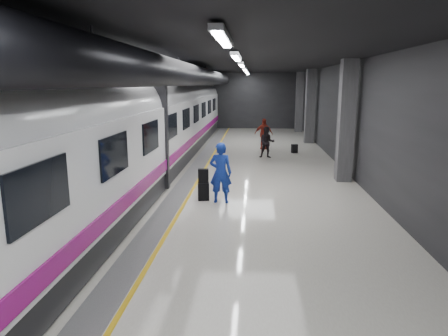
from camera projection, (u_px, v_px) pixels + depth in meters
name	position (u px, v px, depth m)	size (l,w,h in m)	color
ground	(219.00, 192.00, 13.62)	(40.00, 40.00, 0.00)	silver
platform_hall	(213.00, 86.00, 13.84)	(10.02, 40.02, 4.51)	black
train	(123.00, 131.00, 13.44)	(3.05, 38.00, 4.05)	black
traveler_main	(221.00, 173.00, 12.24)	(0.69, 0.45, 1.89)	#1932BF
suitcase_main	(204.00, 191.00, 12.61)	(0.35, 0.22, 0.57)	black
shoulder_bag	(203.00, 176.00, 12.53)	(0.33, 0.17, 0.44)	black
traveler_far_a	(267.00, 142.00, 19.74)	(0.76, 0.59, 1.55)	black
traveler_far_b	(264.00, 134.00, 22.43)	(1.01, 0.42, 1.72)	maroon
suitcase_far	(294.00, 149.00, 21.27)	(0.31, 0.20, 0.46)	black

